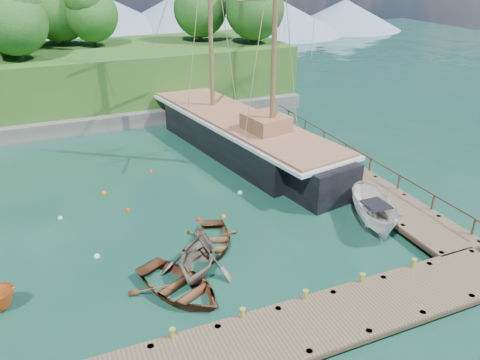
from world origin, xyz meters
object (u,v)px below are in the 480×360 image
(cabin_boat_white, at_px, (373,226))
(rowboat_0, at_px, (180,293))
(rowboat_1, at_px, (198,272))
(schooner, at_px, (240,137))
(rowboat_2, at_px, (212,246))

(cabin_boat_white, bearing_deg, rowboat_0, -154.09)
(rowboat_1, xyz_separation_m, schooner, (8.15, 14.00, 1.19))
(rowboat_0, bearing_deg, rowboat_1, 16.44)
(rowboat_1, bearing_deg, schooner, 89.22)
(rowboat_0, height_order, rowboat_1, rowboat_1)
(rowboat_0, relative_size, cabin_boat_white, 0.91)
(rowboat_1, bearing_deg, cabin_boat_white, 30.83)
(schooner, bearing_deg, rowboat_0, -132.39)
(rowboat_1, xyz_separation_m, cabin_boat_white, (10.84, 0.26, 0.00))
(rowboat_0, xyz_separation_m, rowboat_2, (2.76, 3.13, 0.00))
(rowboat_0, bearing_deg, schooner, 32.37)
(rowboat_2, height_order, schooner, schooner)
(rowboat_1, height_order, schooner, schooner)
(cabin_boat_white, bearing_deg, rowboat_1, -159.43)
(rowboat_0, relative_size, schooner, 0.17)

